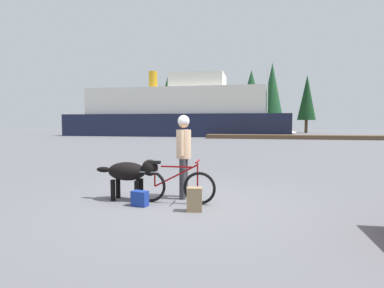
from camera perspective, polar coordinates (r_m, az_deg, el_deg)
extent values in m
plane|color=slate|center=(6.41, -2.19, -10.86)|extent=(160.00, 160.00, 0.00)
torus|color=black|center=(6.21, 1.40, -8.21)|extent=(0.66, 0.06, 0.66)
torus|color=black|center=(6.46, -7.78, -7.76)|extent=(0.66, 0.06, 0.66)
cube|color=maroon|center=(6.23, -2.85, -4.25)|extent=(0.66, 0.03, 0.03)
cube|color=maroon|center=(6.26, -3.03, -5.92)|extent=(0.89, 0.03, 0.49)
cylinder|color=maroon|center=(6.39, -6.94, -5.97)|extent=(0.03, 0.03, 0.42)
cylinder|color=maroon|center=(6.16, 1.04, -5.84)|extent=(0.03, 0.03, 0.52)
cube|color=black|center=(6.35, -6.96, -3.39)|extent=(0.24, 0.10, 0.06)
cylinder|color=maroon|center=(6.12, 1.04, -3.25)|extent=(0.03, 0.44, 0.03)
cube|color=slate|center=(6.41, -7.97, -5.13)|extent=(0.36, 0.14, 0.02)
cylinder|color=#333338|center=(6.83, -1.35, -6.19)|extent=(0.14, 0.14, 0.87)
cylinder|color=#333338|center=(6.62, -1.76, -6.52)|extent=(0.14, 0.14, 0.87)
cylinder|color=#D8B28C|center=(6.63, -1.56, -0.01)|extent=(0.32, 0.32, 0.62)
cylinder|color=#D8B28C|center=(6.84, -1.16, 0.42)|extent=(0.09, 0.09, 0.54)
cylinder|color=#D8B28C|center=(6.42, -2.00, 0.18)|extent=(0.09, 0.09, 0.54)
sphere|color=tan|center=(6.62, -1.57, 4.03)|extent=(0.24, 0.24, 0.24)
sphere|color=white|center=(6.62, -1.57, 4.28)|extent=(0.26, 0.26, 0.26)
ellipsoid|color=black|center=(6.67, -12.01, -4.98)|extent=(0.83, 0.46, 0.39)
sphere|color=black|center=(6.47, -7.82, -4.38)|extent=(0.34, 0.34, 0.34)
ellipsoid|color=black|center=(6.89, -16.12, -4.59)|extent=(0.32, 0.12, 0.12)
cylinder|color=black|center=(6.75, -9.45, -8.22)|extent=(0.10, 0.10, 0.44)
cylinder|color=black|center=(6.53, -10.24, -8.66)|extent=(0.10, 0.10, 0.44)
cylinder|color=black|center=(6.96, -13.58, -7.92)|extent=(0.10, 0.10, 0.44)
cylinder|color=black|center=(6.74, -14.49, -8.33)|extent=(0.10, 0.10, 0.44)
cube|color=#8C7251|center=(5.77, 0.46, -10.25)|extent=(0.30, 0.24, 0.45)
cube|color=navy|center=(6.22, -9.67, -9.95)|extent=(0.35, 0.24, 0.30)
cube|color=brown|center=(32.71, 19.46, 1.24)|extent=(18.87, 2.22, 0.40)
cube|color=#191E38|center=(39.62, -2.68, 3.54)|extent=(27.25, 8.94, 2.66)
cube|color=silver|center=(39.71, -2.70, 7.77)|extent=(21.80, 7.51, 3.20)
cube|color=silver|center=(39.39, 1.22, 11.46)|extent=(6.54, 5.36, 1.80)
cylinder|color=#BF8C19|center=(40.89, -7.25, 11.58)|extent=(1.10, 1.10, 2.40)
ellipsoid|color=silver|center=(37.30, 13.72, 2.05)|extent=(6.73, 1.89, 0.90)
cylinder|color=#B2B2B7|center=(37.39, 13.82, 8.21)|extent=(0.14, 0.14, 7.12)
cylinder|color=#B2B2B7|center=(37.25, 12.20, 4.61)|extent=(3.03, 0.10, 0.10)
cylinder|color=#4C331E|center=(52.85, -4.50, 3.45)|extent=(0.33, 0.33, 2.29)
cone|color=#19471E|center=(53.02, -4.52, 8.57)|extent=(3.97, 3.97, 7.18)
cylinder|color=#4C331E|center=(53.30, 10.88, 3.76)|extent=(0.48, 0.48, 2.97)
cone|color=#1E4C28|center=(53.54, 10.96, 9.38)|extent=(4.18, 4.18, 7.53)
cylinder|color=#4C331E|center=(52.48, 20.46, 3.09)|extent=(0.47, 0.47, 2.07)
cone|color=#143819|center=(52.63, 20.58, 8.09)|extent=(2.83, 2.83, 7.12)
cylinder|color=#4C331E|center=(55.74, 14.56, 3.78)|extent=(0.48, 0.48, 3.10)
cone|color=#1E4C28|center=(56.05, 14.67, 9.94)|extent=(3.58, 3.58, 8.93)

